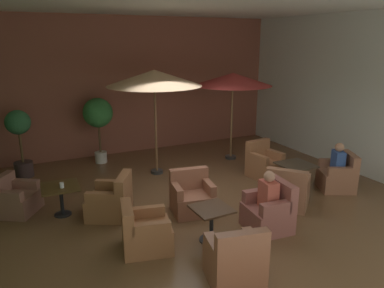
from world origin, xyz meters
TOP-DOWN VIEW (x-y plane):
  - ground_plane at (0.00, 0.00)m, footprint 9.07×8.49m
  - wall_back_brick at (0.00, 4.21)m, footprint 9.07×0.08m
  - wall_right_plain at (4.49, 0.00)m, footprint 0.08×8.49m
  - ceiling_slab at (0.00, 0.00)m, footprint 9.07×8.49m
  - cafe_table_front_left at (-2.87, 0.49)m, footprint 0.74×0.74m
  - armchair_front_left_north at (-3.72, 1.02)m, footprint 1.05×1.06m
  - armchair_front_left_east at (-1.99, 0.00)m, footprint 1.07×1.07m
  - cafe_table_front_right at (2.24, -0.51)m, footprint 0.76×0.76m
  - armchair_front_right_north at (3.15, -0.96)m, footprint 0.98×0.99m
  - armchair_front_right_east at (2.09, 0.49)m, footprint 0.82×0.87m
  - armchair_front_right_south at (1.48, -1.17)m, footprint 1.11×1.12m
  - cafe_table_mid_center at (-0.65, -1.68)m, footprint 0.66×0.66m
  - armchair_mid_center_north at (0.52, -1.78)m, footprint 0.81×0.84m
  - armchair_mid_center_east at (-0.46, -0.53)m, footprint 0.91×0.83m
  - armchair_mid_center_south at (-1.79, -1.43)m, footprint 0.94×0.89m
  - armchair_mid_center_west at (-0.88, -2.83)m, footprint 0.89×0.86m
  - patio_umbrella_tall_red at (2.12, 2.15)m, footprint 2.21×2.21m
  - patio_umbrella_center_beige at (-0.31, 1.93)m, footprint 2.39×2.39m
  - potted_tree_left_corner at (-3.48, 3.18)m, footprint 0.61×0.61m
  - potted_tree_mid_left at (-1.44, 3.47)m, footprint 0.82×0.82m
  - patron_blue_shirt at (3.11, -0.94)m, footprint 0.36×0.43m
  - patron_by_window at (0.48, -1.78)m, footprint 0.28×0.36m
  - iced_drink_cup at (-2.85, 0.38)m, footprint 0.08×0.08m

SIDE VIEW (x-z plane):
  - ground_plane at x=0.00m, z-range -0.02..0.00m
  - armchair_front_left_north at x=-3.72m, z-range -0.09..0.68m
  - armchair_mid_center_south at x=-1.79m, z-range -0.10..0.71m
  - armchair_mid_center_east at x=-0.46m, z-range -0.12..0.75m
  - armchair_front_left_east at x=-1.99m, z-range -0.12..0.76m
  - armchair_front_right_north at x=3.15m, z-range -0.12..0.77m
  - armchair_front_right_south at x=1.48m, z-range -0.12..0.78m
  - armchair_front_right_east at x=2.09m, z-range -0.13..0.80m
  - armchair_mid_center_west at x=-0.88m, z-range -0.13..0.80m
  - armchair_mid_center_north at x=0.52m, z-range -0.12..0.80m
  - cafe_table_mid_center at x=-0.65m, z-range 0.13..0.76m
  - cafe_table_front_right at x=2.24m, z-range 0.17..0.79m
  - cafe_table_front_left at x=-2.87m, z-range 0.19..0.81m
  - iced_drink_cup at x=-2.85m, z-range 0.62..0.73m
  - patron_blue_shirt at x=3.11m, z-range 0.41..1.10m
  - patron_by_window at x=0.48m, z-range 0.41..1.11m
  - potted_tree_left_corner at x=-3.48m, z-range 0.23..1.98m
  - potted_tree_mid_left at x=-1.44m, z-range 0.44..2.31m
  - wall_back_brick at x=0.00m, z-range 0.00..4.11m
  - wall_right_plain at x=4.49m, z-range 0.00..4.11m
  - patio_umbrella_tall_red at x=2.12m, z-range 1.07..3.59m
  - patio_umbrella_center_beige at x=-0.31m, z-range 1.14..3.85m
  - ceiling_slab at x=0.00m, z-range 4.11..4.17m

